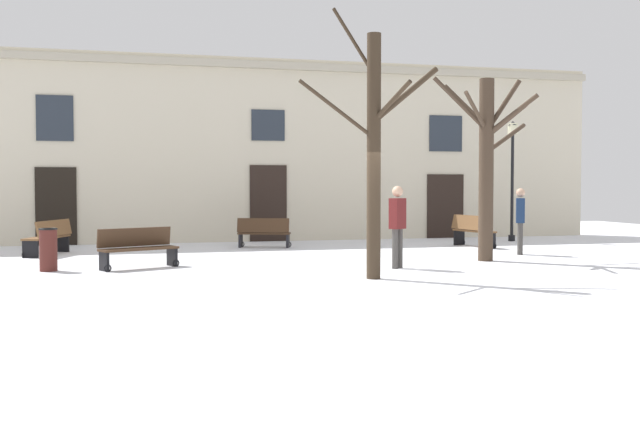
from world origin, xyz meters
The scene contains 12 objects.
ground_plane centered at (0.00, 0.00, 0.00)m, with size 38.07×38.07×0.00m, color white.
building_facade centered at (0.00, 10.03, 3.06)m, with size 23.79×0.60×6.00m.
tree_near_facade centered at (4.29, 2.35, 2.44)m, with size 2.69×1.60×4.47m.
tree_left_of_center centered at (0.55, -0.23, 2.56)m, with size 2.89×1.78×5.47m.
streetlamp centered at (8.04, 7.92, 2.41)m, with size 0.30×0.30×3.95m.
litter_bin centered at (-5.84, 2.71, 0.47)m, with size 0.40×0.40×0.93m.
bench_facing_shops centered at (5.77, 6.14, 0.49)m, with size 0.78×1.68×0.95m.
bench_far_corner centered at (-0.33, 7.42, 0.44)m, with size 1.62×0.96×0.88m.
bench_back_to_back_left centered at (-3.97, 2.80, 0.46)m, with size 1.80×1.19×0.90m.
bench_near_center_tree centered at (-6.24, 6.62, 0.48)m, with size 1.13×1.89×0.93m.
person_crossing_plaza centered at (1.62, 1.37, 1.03)m, with size 0.44×0.40×1.83m.
person_by_shop_door centered at (5.92, 3.61, 0.99)m, with size 0.37×0.44×1.77m.
Camera 1 is at (-4.06, -14.03, 1.86)m, focal length 41.36 mm.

